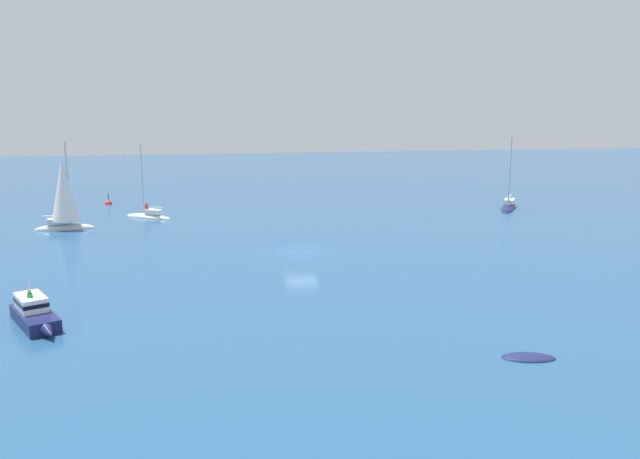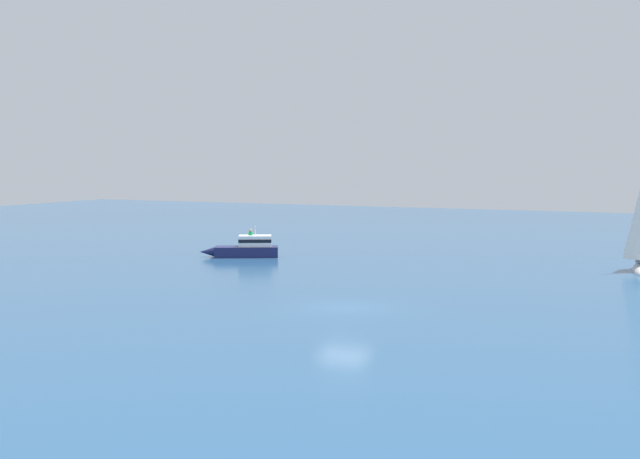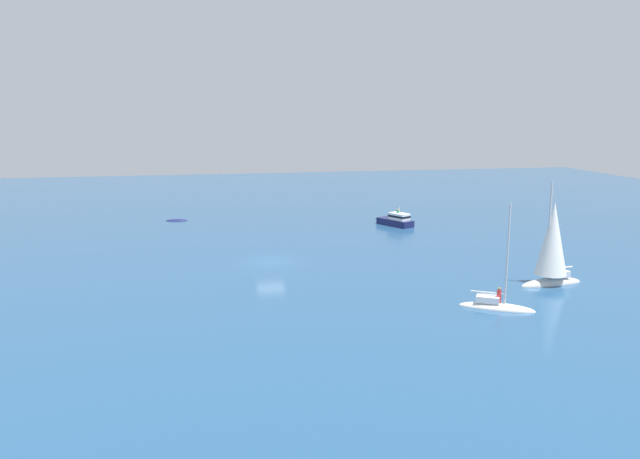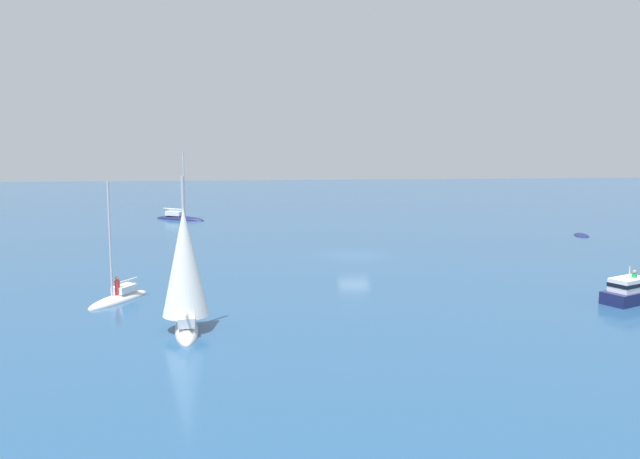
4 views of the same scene
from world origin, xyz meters
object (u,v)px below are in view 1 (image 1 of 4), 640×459
launch (35,314)px  channel_buoy (109,204)px  yacht (149,216)px  ketch (508,207)px  skiff (528,358)px  sailboat (64,197)px

launch → channel_buoy: (-2.26, 40.61, -0.65)m
launch → yacht: size_ratio=0.71×
ketch → skiff: bearing=7.4°
skiff → sailboat: 46.25m
launch → channel_buoy: bearing=155.1°
launch → yacht: yacht is taller
ketch → sailboat: (-45.22, -4.99, 2.85)m
yacht → sailboat: 9.01m
yacht → sailboat: (-7.05, -4.82, 2.88)m
skiff → launch: (-25.64, 8.41, 0.66)m
skiff → sailboat: sailboat is taller
skiff → sailboat: (-29.63, 35.38, 3.04)m
launch → channel_buoy: size_ratio=3.51×
yacht → channel_buoy: size_ratio=4.92×
yacht → ketch: bearing=-149.7°
launch → yacht: 31.94m
sailboat → channel_buoy: bearing=77.0°
launch → channel_buoy: launch is taller
channel_buoy → yacht: bearing=-58.9°
sailboat → channel_buoy: 14.08m
yacht → channel_buoy: (-5.32, 8.82, -0.15)m
yacht → channel_buoy: yacht is taller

